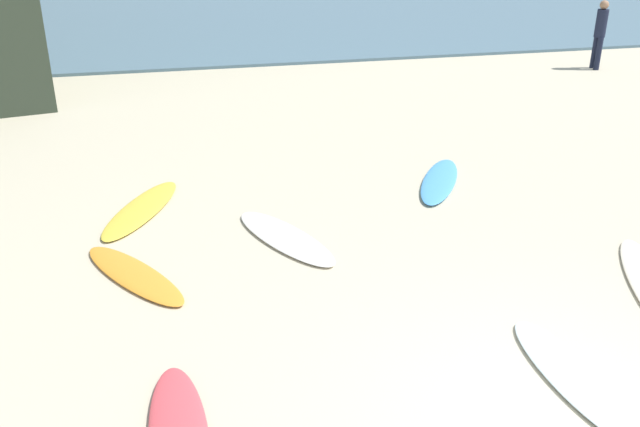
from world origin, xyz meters
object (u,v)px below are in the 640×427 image
Objects in this scene: surfboard_1 at (285,237)px; surfboard_0 at (134,275)px; surfboard_2 at (141,209)px; beachgoer_near at (600,31)px; surfboard_6 at (439,181)px; surfboard_3 at (572,377)px.

surfboard_0 is at bearing 171.46° from surfboard_1.
beachgoer_near reaches higher than surfboard_2.
surfboard_1 is at bearing -47.00° from beachgoer_near.
surfboard_2 is 4.60m from surfboard_6.
surfboard_0 is 5.07m from surfboard_6.
surfboard_0 is at bearing -50.20° from beachgoer_near.
beachgoer_near is at bearing 54.22° from surfboard_3.
surfboard_2 is 13.27m from beachgoer_near.
surfboard_3 is 13.70m from beachgoer_near.
surfboard_1 is at bearing 56.96° from surfboard_6.
surfboard_6 reaches higher than surfboard_0.
surfboard_2 is at bearing -56.75° from beachgoer_near.
beachgoer_near reaches higher than surfboard_0.
beachgoer_near is at bearing -106.88° from surfboard_6.
surfboard_2 is 1.11× the size of surfboard_3.
surfboard_3 is at bearing -29.83° from beachgoer_near.
surfboard_6 reaches higher than surfboard_3.
surfboard_2 is (-1.86, 1.37, -0.00)m from surfboard_1.
surfboard_3 is at bearing -67.61° from surfboard_0.
surfboard_2 is (0.08, 1.93, -0.00)m from surfboard_0.
surfboard_6 is at bearing 2.54° from surfboard_1.
surfboard_3 is at bearing 112.54° from surfboard_6.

